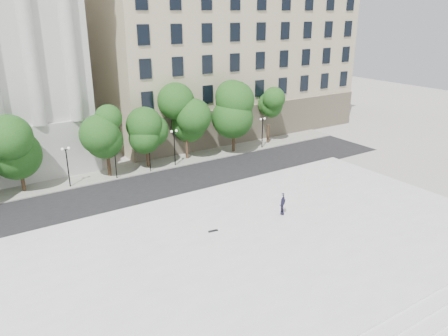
{
  "coord_description": "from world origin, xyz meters",
  "views": [
    {
      "loc": [
        -15.6,
        -19.88,
        16.66
      ],
      "look_at": [
        3.96,
        10.0,
        3.84
      ],
      "focal_mm": 35.0,
      "sensor_mm": 36.0,
      "label": 1
    }
  ],
  "objects": [
    {
      "name": "traffic_light_west",
      "position": [
        -1.53,
        22.3,
        3.61
      ],
      "size": [
        0.76,
        1.57,
        4.12
      ],
      "color": "black",
      "rests_on": "ground"
    },
    {
      "name": "traffic_light_east",
      "position": [
        2.33,
        22.3,
        3.63
      ],
      "size": [
        0.74,
        1.64,
        4.14
      ],
      "color": "black",
      "rests_on": "ground"
    },
    {
      "name": "street",
      "position": [
        0.0,
        18.0,
        0.01
      ],
      "size": [
        60.0,
        8.0,
        0.02
      ],
      "primitive_type": "cube",
      "color": "black",
      "rests_on": "ground"
    },
    {
      "name": "lamp_posts",
      "position": [
        -0.46,
        22.6,
        2.89
      ],
      "size": [
        37.68,
        0.28,
        4.26
      ],
      "color": "black",
      "rests_on": "ground"
    },
    {
      "name": "skateboard",
      "position": [
        0.37,
        6.08,
        0.49
      ],
      "size": [
        0.81,
        0.32,
        0.08
      ],
      "primitive_type": "cube",
      "rotation": [
        0.0,
        0.0,
        -0.15
      ],
      "color": "black",
      "rests_on": "plaza"
    },
    {
      "name": "far_sidewalk",
      "position": [
        0.0,
        24.0,
        0.06
      ],
      "size": [
        60.0,
        4.0,
        0.12
      ],
      "primitive_type": "cube",
      "color": "#B3B2A6",
      "rests_on": "ground"
    },
    {
      "name": "person_lying",
      "position": [
        6.81,
        5.4,
        0.71
      ],
      "size": [
        1.83,
        1.87,
        0.52
      ],
      "primitive_type": "imported",
      "rotation": [
        -1.54,
        0.0,
        0.76
      ],
      "color": "black",
      "rests_on": "plaza"
    },
    {
      "name": "building_east",
      "position": [
        20.0,
        38.91,
        11.14
      ],
      "size": [
        36.0,
        26.15,
        23.0
      ],
      "color": "#B7AA8B",
      "rests_on": "ground"
    },
    {
      "name": "street_trees",
      "position": [
        0.48,
        23.65,
        5.01
      ],
      "size": [
        40.02,
        5.1,
        7.66
      ],
      "color": "#382619",
      "rests_on": "ground"
    },
    {
      "name": "ground",
      "position": [
        0.0,
        0.0,
        0.0
      ],
      "size": [
        160.0,
        160.0,
        0.0
      ],
      "primitive_type": "plane",
      "color": "#B9B7AF",
      "rests_on": "ground"
    },
    {
      "name": "plaza",
      "position": [
        0.0,
        3.0,
        0.23
      ],
      "size": [
        44.0,
        22.0,
        0.45
      ],
      "primitive_type": "cube",
      "color": "white",
      "rests_on": "ground"
    }
  ]
}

